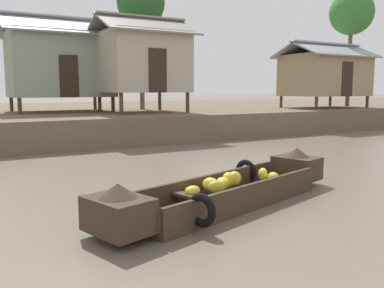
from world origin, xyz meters
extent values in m
plane|color=#665B4C|center=(0.00, 10.00, 0.00)|extent=(300.00, 300.00, 0.00)
cube|color=brown|center=(0.00, 23.33, 0.54)|extent=(160.00, 20.00, 1.08)
cube|color=#3D2D21|center=(1.28, 5.38, 0.06)|extent=(4.30, 2.23, 0.12)
cube|color=#3D2D21|center=(1.13, 5.87, 0.30)|extent=(4.02, 1.24, 0.36)
cube|color=#3D2D21|center=(1.42, 4.88, 0.30)|extent=(4.02, 1.24, 0.36)
cube|color=#3D2D21|center=(3.60, 6.05, 0.37)|extent=(0.92, 1.10, 0.49)
cone|color=#3D2D21|center=(3.60, 6.05, 0.71)|extent=(0.69, 0.69, 0.20)
cube|color=#3D2D21|center=(-1.05, 4.70, 0.37)|extent=(0.92, 1.10, 0.49)
cone|color=#3D2D21|center=(-1.05, 4.70, 0.71)|extent=(0.69, 0.69, 0.20)
cube|color=#3D2D21|center=(0.42, 5.13, 0.32)|extent=(0.47, 1.01, 0.05)
torus|color=black|center=(2.44, 6.37, 0.34)|extent=(0.26, 0.53, 0.52)
torus|color=black|center=(0.11, 4.38, 0.34)|extent=(0.26, 0.53, 0.52)
ellipsoid|color=yellow|center=(0.50, 5.32, 0.37)|extent=(0.32, 0.25, 0.19)
ellipsoid|color=yellow|center=(1.42, 5.58, 0.43)|extent=(0.33, 0.33, 0.27)
ellipsoid|color=yellow|center=(0.57, 5.46, 0.33)|extent=(0.29, 0.33, 0.19)
ellipsoid|color=gold|center=(0.92, 5.20, 0.43)|extent=(0.34, 0.23, 0.22)
ellipsoid|color=yellow|center=(1.55, 5.56, 0.44)|extent=(0.32, 0.32, 0.26)
ellipsoid|color=yellow|center=(0.94, 5.43, 0.42)|extent=(0.37, 0.37, 0.23)
ellipsoid|color=yellow|center=(2.53, 5.92, 0.35)|extent=(0.30, 0.33, 0.26)
ellipsoid|color=yellow|center=(2.54, 5.60, 0.34)|extent=(0.31, 0.34, 0.23)
ellipsoid|color=yellow|center=(1.12, 5.32, 0.44)|extent=(0.37, 0.39, 0.21)
ellipsoid|color=yellow|center=(1.04, 5.56, 0.38)|extent=(0.32, 0.24, 0.22)
cylinder|color=#4C3826|center=(-0.58, 17.74, 1.42)|extent=(0.16, 0.16, 0.68)
cylinder|color=#4C3826|center=(3.43, 17.74, 1.42)|extent=(0.16, 0.16, 0.68)
cylinder|color=#4C3826|center=(-0.58, 20.53, 1.42)|extent=(0.16, 0.16, 0.68)
cylinder|color=#4C3826|center=(3.43, 20.53, 1.42)|extent=(0.16, 0.16, 0.68)
cube|color=gray|center=(1.42, 19.14, 3.20)|extent=(4.41, 3.19, 2.89)
cube|color=#2D2319|center=(1.42, 17.52, 2.66)|extent=(0.80, 0.04, 1.80)
cube|color=#9399A0|center=(1.42, 18.34, 4.92)|extent=(5.11, 2.09, 0.98)
cube|color=#9399A0|center=(1.42, 19.93, 4.92)|extent=(5.11, 2.09, 0.98)
cylinder|color=#4C3826|center=(2.91, 15.24, 1.52)|extent=(0.16, 0.16, 0.90)
cylinder|color=#4C3826|center=(5.97, 15.24, 1.52)|extent=(0.16, 0.16, 0.90)
cylinder|color=#4C3826|center=(2.91, 18.08, 1.52)|extent=(0.16, 0.16, 0.90)
cylinder|color=#4C3826|center=(5.97, 18.08, 1.52)|extent=(0.16, 0.16, 0.90)
cube|color=#B2A893|center=(4.44, 16.66, 3.27)|extent=(3.46, 3.24, 2.61)
cube|color=#2D2319|center=(4.44, 15.02, 2.87)|extent=(0.80, 0.04, 1.80)
cube|color=gray|center=(4.44, 15.85, 4.84)|extent=(4.16, 2.11, 0.93)
cube|color=gray|center=(4.44, 17.47, 4.84)|extent=(4.16, 2.11, 0.93)
cylinder|color=#4C3826|center=(13.15, 14.58, 1.41)|extent=(0.16, 0.16, 0.66)
cylinder|color=#4C3826|center=(17.10, 14.58, 1.41)|extent=(0.16, 0.16, 0.66)
cylinder|color=#4C3826|center=(13.15, 17.21, 1.41)|extent=(0.16, 0.16, 0.66)
cylinder|color=#4C3826|center=(17.10, 17.21, 1.41)|extent=(0.16, 0.16, 0.66)
cube|color=#9E8460|center=(15.12, 15.89, 2.86)|extent=(4.36, 3.04, 2.24)
cube|color=#2D2319|center=(15.12, 14.36, 2.63)|extent=(0.80, 0.04, 1.80)
cube|color=#9399A0|center=(15.12, 15.14, 4.23)|extent=(5.06, 2.01, 0.87)
cube|color=#9399A0|center=(15.12, 16.65, 4.23)|extent=(5.06, 2.01, 0.87)
cylinder|color=brown|center=(17.73, 16.45, 3.63)|extent=(0.24, 0.24, 5.11)
sphere|color=#387533|center=(17.73, 16.45, 6.58)|extent=(2.57, 2.57, 2.57)
cylinder|color=brown|center=(5.57, 19.34, 3.55)|extent=(0.24, 0.24, 4.95)
sphere|color=#235623|center=(5.57, 19.34, 6.42)|extent=(2.43, 2.43, 2.43)
camera|label=1|loc=(-2.95, -0.66, 2.10)|focal=38.75mm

